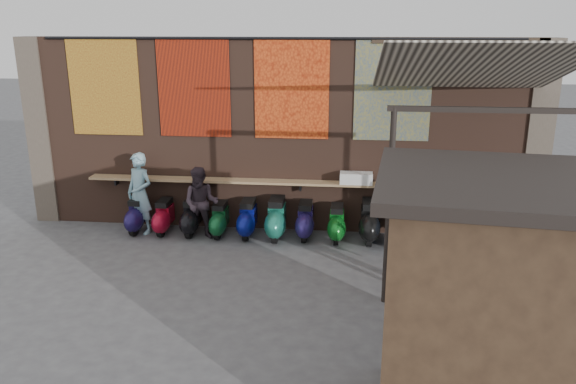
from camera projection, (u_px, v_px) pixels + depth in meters
The scene contains 34 objects.
ground at pixel (260, 279), 9.74m from camera, with size 70.00×70.00×0.00m, color #474749.
brick_wall at pixel (278, 136), 11.74m from camera, with size 10.00×0.40×4.00m, color brown.
pier_left at pixel (43, 131), 12.27m from camera, with size 0.50×0.50×4.00m, color #4C4238.
pier_right at pixel (536, 141), 11.21m from camera, with size 0.50×0.50×4.00m, color #4C4238.
eating_counter at pixel (276, 182), 11.65m from camera, with size 8.00×0.32×0.05m, color #9E7A51.
shelf_box at pixel (356, 178), 11.41m from camera, with size 0.66×0.28×0.23m, color white.
tapestry_redgold at pixel (104, 87), 11.61m from camera, with size 1.50×0.02×2.00m, color maroon.
tapestry_sun at pixel (194, 88), 11.42m from camera, with size 1.50×0.02×2.00m, color red.
tapestry_orange at pixel (292, 89), 11.21m from camera, with size 1.50×0.02×2.00m, color #E4541C.
tapestry_multi at pixel (393, 90), 11.01m from camera, with size 1.50×0.02×2.00m, color navy.
hang_rail at pixel (276, 38), 10.95m from camera, with size 0.06×0.06×9.50m, color black.
scooter_stool_0 at pixel (137, 215), 11.87m from camera, with size 0.34×0.77×0.73m, color #1B1347, non-canonical shape.
scooter_stool_1 at pixel (164, 217), 11.79m from camera, with size 0.34×0.75×0.71m, color maroon, non-canonical shape.
scooter_stool_2 at pixel (192, 217), 11.73m from camera, with size 0.35×0.79×0.75m, color black, non-canonical shape.
scooter_stool_3 at pixel (220, 220), 11.65m from camera, with size 0.33×0.73×0.70m, color #0F4D25, non-canonical shape.
scooter_stool_4 at pixel (248, 219), 11.60m from camera, with size 0.36×0.80×0.76m, color navy, non-canonical shape.
scooter_stool_5 at pixel (276, 219), 11.49m from camera, with size 0.39×0.87×0.83m, color #1B6E59, non-canonical shape.
scooter_stool_6 at pixel (305, 221), 11.51m from camera, with size 0.35×0.79×0.75m, color navy, non-canonical shape.
scooter_stool_7 at pixel (337, 224), 11.38m from camera, with size 0.34×0.76×0.72m, color #0D601A, non-canonical shape.
scooter_stool_8 at pixel (369, 222), 11.33m from camera, with size 0.39×0.88×0.83m, color black, non-canonical shape.
scooter_stool_9 at pixel (396, 224), 11.26m from camera, with size 0.38×0.84×0.80m, color #0E3F9A, non-canonical shape.
diner_left at pixel (140, 193), 11.69m from camera, with size 0.63×0.41×1.72m, color #84B2C1.
diner_right at pixel (201, 203), 11.40m from camera, with size 0.73×0.57×1.50m, color #332830.
shopper_navy at pixel (444, 249), 8.82m from camera, with size 1.00×0.42×1.71m, color black.
shopper_grey at pixel (444, 249), 8.99m from camera, with size 1.01×0.58×1.57m, color #58585D.
shopper_tan at pixel (464, 223), 10.00m from camera, with size 0.82×0.54×1.68m, color #9E7A64.
market_stall at pixel (513, 320), 5.67m from camera, with size 2.53×1.90×2.74m, color black.
stall_roof at pixel (531, 184), 5.26m from camera, with size 2.84×2.18×0.12m, color black.
stall_sign at pixel (505, 230), 6.41m from camera, with size 1.20×0.04×0.50m, color gold.
stall_shelf at pixel (496, 307), 6.69m from camera, with size 2.10×0.10×0.06m, color #473321.
awning_canvas at pixel (475, 68), 9.22m from camera, with size 3.20×3.40×0.03m, color beige.
awning_ledger at pixel (460, 40), 10.62m from camera, with size 3.30×0.08×0.12m, color #33261C.
awning_header at pixel (495, 110), 7.93m from camera, with size 3.00×0.08×0.08m, color black.
awning_post_left at pixel (389, 209), 8.51m from camera, with size 0.09×0.09×3.10m, color black.
Camera 1 is at (1.44, -8.80, 4.24)m, focal length 35.00 mm.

